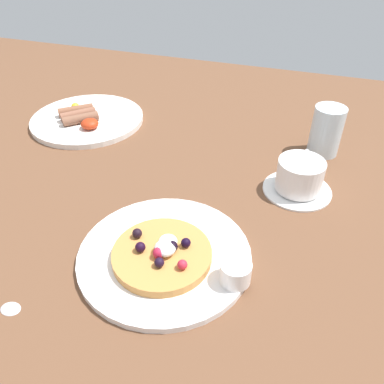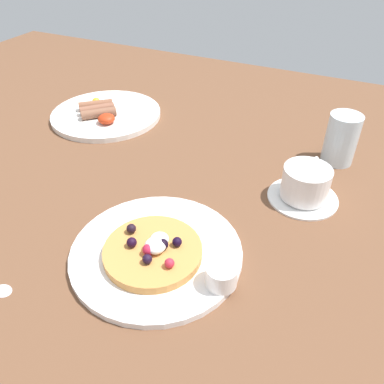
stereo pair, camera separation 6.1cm
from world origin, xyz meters
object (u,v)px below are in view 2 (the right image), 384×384
(pancake_plate, at_px, (156,252))
(syrup_ramekin, at_px, (221,275))
(coffee_saucer, at_px, (303,197))
(breakfast_plate, at_px, (106,114))
(coffee_cup, at_px, (306,181))
(water_glass, at_px, (341,139))

(pancake_plate, height_order, syrup_ramekin, syrup_ramekin)
(syrup_ramekin, relative_size, coffee_saucer, 0.35)
(syrup_ramekin, height_order, breakfast_plate, syrup_ramekin)
(syrup_ramekin, relative_size, coffee_cup, 0.39)
(pancake_plate, distance_m, coffee_saucer, 0.29)
(pancake_plate, distance_m, syrup_ramekin, 0.12)
(coffee_cup, bearing_deg, pancake_plate, -125.85)
(syrup_ramekin, height_order, coffee_saucer, syrup_ramekin)
(coffee_saucer, bearing_deg, coffee_cup, 86.41)
(breakfast_plate, relative_size, coffee_cup, 2.35)
(coffee_saucer, bearing_deg, syrup_ramekin, -102.94)
(water_glass, bearing_deg, breakfast_plate, -176.25)
(syrup_ramekin, bearing_deg, breakfast_plate, 140.81)
(syrup_ramekin, height_order, water_glass, water_glass)
(syrup_ramekin, distance_m, coffee_saucer, 0.26)
(pancake_plate, xyz_separation_m, coffee_saucer, (0.17, 0.24, -0.00))
(syrup_ramekin, distance_m, water_glass, 0.42)
(coffee_saucer, relative_size, coffee_cup, 1.11)
(breakfast_plate, bearing_deg, coffee_saucer, -13.14)
(syrup_ramekin, xyz_separation_m, breakfast_plate, (-0.46, 0.37, -0.02))
(pancake_plate, xyz_separation_m, syrup_ramekin, (0.11, -0.02, 0.02))
(pancake_plate, height_order, coffee_cup, coffee_cup)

